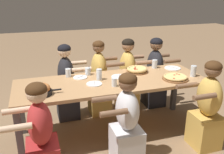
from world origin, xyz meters
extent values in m
plane|color=#896B4C|center=(0.00, 0.00, 0.00)|extent=(18.00, 18.00, 0.00)
cube|color=tan|center=(0.00, 0.00, 0.75)|extent=(2.45, 0.84, 0.04)
cube|color=#4C4C51|center=(-1.16, -0.36, 0.36)|extent=(0.07, 0.07, 0.73)
cube|color=#4C4C51|center=(1.16, -0.36, 0.36)|extent=(0.07, 0.07, 0.73)
cube|color=#4C4C51|center=(-1.16, 0.36, 0.36)|extent=(0.07, 0.07, 0.73)
cube|color=#4C4C51|center=(1.16, 0.36, 0.36)|extent=(0.07, 0.07, 0.73)
cylinder|color=brown|center=(0.44, 0.23, 0.78)|extent=(0.30, 0.30, 0.02)
torus|color=#DBB26B|center=(0.44, 0.23, 0.81)|extent=(0.29, 0.29, 0.04)
cylinder|color=#E5C675|center=(0.44, 0.23, 0.80)|extent=(0.24, 0.24, 0.04)
cylinder|color=#C6422D|center=(0.44, 0.28, 0.83)|extent=(0.02, 0.02, 0.01)
cylinder|color=#C6422D|center=(0.39, 0.17, 0.83)|extent=(0.02, 0.02, 0.01)
cylinder|color=#C6422D|center=(0.40, 0.21, 0.83)|extent=(0.02, 0.02, 0.01)
cylinder|color=#C6422D|center=(0.42, 0.24, 0.83)|extent=(0.02, 0.02, 0.01)
cylinder|color=#C6422D|center=(0.42, 0.18, 0.83)|extent=(0.02, 0.02, 0.01)
cylinder|color=#C6422D|center=(0.41, 0.22, 0.83)|extent=(0.02, 0.02, 0.01)
cylinder|color=brown|center=(0.81, -0.20, 0.78)|extent=(0.34, 0.34, 0.02)
torus|color=#DBB26B|center=(0.81, -0.20, 0.80)|extent=(0.31, 0.31, 0.03)
cylinder|color=#E5C675|center=(0.81, -0.20, 0.80)|extent=(0.27, 0.27, 0.02)
cylinder|color=#C6422D|center=(0.81, -0.16, 0.81)|extent=(0.02, 0.02, 0.01)
cylinder|color=#C6422D|center=(0.88, -0.16, 0.81)|extent=(0.02, 0.02, 0.01)
cylinder|color=#C6422D|center=(0.87, -0.13, 0.81)|extent=(0.02, 0.02, 0.01)
cylinder|color=#C6422D|center=(0.74, -0.28, 0.81)|extent=(0.02, 0.02, 0.01)
cylinder|color=black|center=(-0.89, -0.19, 0.79)|extent=(0.24, 0.24, 0.05)
cylinder|color=black|center=(-0.72, -0.19, 0.81)|extent=(0.11, 0.02, 0.02)
ellipsoid|color=#C17038|center=(-0.89, -0.19, 0.84)|extent=(0.21, 0.21, 0.11)
cylinder|color=white|center=(-0.37, 0.23, 0.77)|extent=(0.18, 0.18, 0.01)
cube|color=#B7B7BC|center=(-0.37, 0.23, 0.78)|extent=(0.11, 0.09, 0.01)
cylinder|color=white|center=(0.13, 0.10, 0.77)|extent=(0.21, 0.21, 0.01)
cube|color=#B7B7BC|center=(0.13, 0.10, 0.78)|extent=(0.07, 0.14, 0.01)
cylinder|color=white|center=(1.01, 0.22, 0.77)|extent=(0.24, 0.24, 0.01)
cube|color=#B7B7BC|center=(1.01, 0.22, 0.78)|extent=(0.10, 0.15, 0.01)
cylinder|color=white|center=(-0.25, -0.06, 0.77)|extent=(0.20, 0.20, 0.01)
cube|color=#B7B7BC|center=(-0.25, -0.06, 0.78)|extent=(0.05, 0.14, 0.01)
cylinder|color=silver|center=(-0.25, 0.32, 0.82)|extent=(0.08, 0.08, 0.10)
cylinder|color=#1EA8DB|center=(-0.25, 0.32, 0.80)|extent=(0.07, 0.07, 0.07)
cylinder|color=black|center=(-0.23, 0.32, 0.83)|extent=(0.01, 0.01, 0.12)
cylinder|color=silver|center=(-0.15, 0.08, 0.84)|extent=(0.07, 0.07, 0.15)
cylinder|color=silver|center=(-0.15, 0.08, 0.81)|extent=(0.06, 0.06, 0.08)
cylinder|color=silver|center=(0.77, 0.32, 0.83)|extent=(0.08, 0.08, 0.13)
cylinder|color=black|center=(0.77, 0.32, 0.80)|extent=(0.07, 0.07, 0.07)
cylinder|color=silver|center=(-0.03, -0.19, 0.82)|extent=(0.06, 0.06, 0.10)
cylinder|color=black|center=(-0.03, -0.19, 0.80)|extent=(0.06, 0.06, 0.06)
cylinder|color=silver|center=(-0.51, 0.32, 0.82)|extent=(0.07, 0.07, 0.11)
cylinder|color=silver|center=(-0.51, 0.32, 0.79)|extent=(0.06, 0.06, 0.05)
cylinder|color=silver|center=(1.09, -0.17, 0.84)|extent=(0.08, 0.08, 0.15)
cylinder|color=silver|center=(1.09, -0.17, 0.80)|extent=(0.07, 0.07, 0.07)
cube|color=#232328|center=(0.94, 0.64, 0.22)|extent=(0.32, 0.34, 0.44)
ellipsoid|color=#232328|center=(0.94, 0.64, 0.70)|extent=(0.24, 0.36, 0.52)
sphere|color=brown|center=(0.94, 0.64, 1.05)|extent=(0.20, 0.20, 0.20)
ellipsoid|color=black|center=(0.94, 0.64, 1.08)|extent=(0.20, 0.20, 0.14)
cylinder|color=brown|center=(1.15, 0.81, 0.80)|extent=(0.28, 0.06, 0.06)
cylinder|color=brown|center=(1.15, 0.47, 0.80)|extent=(0.28, 0.06, 0.06)
ellipsoid|color=#B22D2D|center=(-0.93, -0.64, 0.66)|extent=(0.24, 0.36, 0.45)
sphere|color=beige|center=(-0.93, -0.64, 0.98)|extent=(0.20, 0.20, 0.20)
ellipsoid|color=#422814|center=(-0.93, -0.64, 1.01)|extent=(0.20, 0.20, 0.14)
cylinder|color=beige|center=(-1.14, -0.81, 0.75)|extent=(0.28, 0.06, 0.06)
cylinder|color=beige|center=(-1.14, -0.47, 0.75)|extent=(0.28, 0.06, 0.06)
cube|color=gold|center=(-0.01, 0.64, 0.22)|extent=(0.32, 0.34, 0.44)
ellipsoid|color=gold|center=(-0.01, 0.64, 0.71)|extent=(0.24, 0.36, 0.55)
sphere|color=brown|center=(-0.01, 0.64, 1.07)|extent=(0.18, 0.18, 0.18)
ellipsoid|color=#422814|center=(-0.01, 0.64, 1.10)|extent=(0.18, 0.18, 0.12)
cylinder|color=brown|center=(0.20, 0.81, 0.83)|extent=(0.28, 0.06, 0.06)
cylinder|color=brown|center=(0.20, 0.47, 0.83)|extent=(0.28, 0.06, 0.06)
cube|color=#232328|center=(-0.51, 0.64, 0.22)|extent=(0.32, 0.34, 0.44)
ellipsoid|color=#232328|center=(-0.51, 0.64, 0.70)|extent=(0.24, 0.36, 0.52)
sphere|color=beige|center=(-0.51, 0.64, 1.05)|extent=(0.19, 0.19, 0.19)
ellipsoid|color=black|center=(-0.51, 0.64, 1.08)|extent=(0.19, 0.19, 0.13)
cylinder|color=beige|center=(-0.30, 0.81, 0.80)|extent=(0.28, 0.06, 0.06)
cylinder|color=beige|center=(-0.30, 0.47, 0.80)|extent=(0.28, 0.06, 0.06)
cube|color=silver|center=(-0.03, -0.64, 0.22)|extent=(0.32, 0.34, 0.44)
ellipsoid|color=silver|center=(-0.03, -0.64, 0.66)|extent=(0.24, 0.36, 0.45)
sphere|color=brown|center=(-0.03, -0.64, 0.98)|extent=(0.19, 0.19, 0.19)
ellipsoid|color=#422814|center=(-0.03, -0.64, 1.01)|extent=(0.20, 0.20, 0.13)
cylinder|color=brown|center=(-0.24, -0.81, 0.75)|extent=(0.28, 0.06, 0.06)
cylinder|color=brown|center=(-0.24, -0.47, 0.75)|extent=(0.28, 0.06, 0.06)
cube|color=gold|center=(0.46, 0.64, 0.22)|extent=(0.32, 0.34, 0.44)
ellipsoid|color=gold|center=(0.46, 0.64, 0.71)|extent=(0.24, 0.36, 0.54)
sphere|color=#9E7051|center=(0.46, 0.64, 1.07)|extent=(0.19, 0.19, 0.19)
ellipsoid|color=black|center=(0.46, 0.64, 1.10)|extent=(0.20, 0.20, 0.13)
cylinder|color=#9E7051|center=(0.67, 0.81, 0.82)|extent=(0.28, 0.06, 0.06)
cylinder|color=#9E7051|center=(0.67, 0.47, 0.82)|extent=(0.28, 0.06, 0.06)
cube|color=gold|center=(1.01, -0.64, 0.22)|extent=(0.32, 0.34, 0.44)
ellipsoid|color=gold|center=(1.01, -0.64, 0.68)|extent=(0.24, 0.36, 0.49)
sphere|color=brown|center=(1.01, -0.64, 1.02)|extent=(0.19, 0.19, 0.19)
ellipsoid|color=#422814|center=(1.01, -0.64, 1.05)|extent=(0.20, 0.20, 0.13)
cylinder|color=brown|center=(0.80, -0.81, 0.78)|extent=(0.28, 0.06, 0.06)
cylinder|color=brown|center=(0.80, -0.47, 0.78)|extent=(0.28, 0.06, 0.06)
camera|label=1|loc=(-0.91, -2.87, 1.90)|focal=40.00mm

